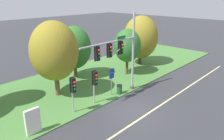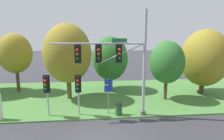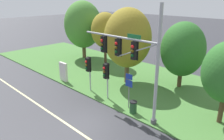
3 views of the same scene
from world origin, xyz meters
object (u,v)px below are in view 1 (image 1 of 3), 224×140
object	(u,v)px
traffic_signal_mast	(120,52)
pedestrian_signal_near_kerb	(73,87)
pedestrian_signal_further_along	(95,80)
tree_mid_verge	(74,48)
info_kiosk	(33,121)
route_sign_post	(112,78)
trash_bin	(119,89)
tree_right_far	(141,37)
tree_behind_signpost	(54,51)
tree_tall_centre	(127,46)

from	to	relation	value
traffic_signal_mast	pedestrian_signal_near_kerb	distance (m)	5.59
pedestrian_signal_further_along	tree_mid_verge	bearing A→B (deg)	66.07
pedestrian_signal_further_along	info_kiosk	world-z (taller)	pedestrian_signal_further_along
pedestrian_signal_near_kerb	pedestrian_signal_further_along	xyz separation A→B (m)	(2.30, -0.07, -0.03)
route_sign_post	traffic_signal_mast	bearing A→B (deg)	-38.22
trash_bin	tree_right_far	bearing A→B (deg)	25.37
tree_behind_signpost	trash_bin	xyz separation A→B (m)	(4.30, -4.28, -3.93)
pedestrian_signal_near_kerb	pedestrian_signal_further_along	bearing A→B (deg)	-1.76
pedestrian_signal_further_along	tree_mid_verge	size ratio (longest dim) A/B	0.52
pedestrian_signal_further_along	info_kiosk	size ratio (longest dim) A/B	1.65
tree_right_far	tree_mid_verge	bearing A→B (deg)	165.89
route_sign_post	tree_behind_signpost	distance (m)	5.89
pedestrian_signal_near_kerb	route_sign_post	xyz separation A→B (m)	(4.58, 0.08, -0.48)
traffic_signal_mast	pedestrian_signal_further_along	world-z (taller)	traffic_signal_mast
tree_behind_signpost	info_kiosk	world-z (taller)	tree_behind_signpost
route_sign_post	tree_tall_centre	xyz separation A→B (m)	(5.73, 2.79, 1.77)
tree_behind_signpost	tree_mid_verge	xyz separation A→B (m)	(4.26, 2.68, -0.82)
pedestrian_signal_further_along	trash_bin	xyz separation A→B (m)	(3.03, -0.21, -1.80)
route_sign_post	pedestrian_signal_further_along	bearing A→B (deg)	-176.22
info_kiosk	tree_mid_verge	bearing A→B (deg)	37.15
tree_mid_verge	tree_right_far	xyz separation A→B (m)	(9.62, -2.42, 0.20)
route_sign_post	tree_behind_signpost	size ratio (longest dim) A/B	0.39
tree_mid_verge	tree_right_far	size ratio (longest dim) A/B	0.90
pedestrian_signal_near_kerb	trash_bin	distance (m)	5.64
tree_behind_signpost	tree_tall_centre	distance (m)	9.39
pedestrian_signal_further_along	tree_mid_verge	xyz separation A→B (m)	(3.00, 6.75, 1.31)
pedestrian_signal_further_along	tree_behind_signpost	distance (m)	4.77
pedestrian_signal_further_along	tree_tall_centre	size ratio (longest dim) A/B	0.56
route_sign_post	tree_behind_signpost	bearing A→B (deg)	132.18
pedestrian_signal_near_kerb	tree_mid_verge	bearing A→B (deg)	51.61
pedestrian_signal_further_along	trash_bin	world-z (taller)	pedestrian_signal_further_along
trash_bin	pedestrian_signal_near_kerb	bearing A→B (deg)	177.02
traffic_signal_mast	trash_bin	world-z (taller)	traffic_signal_mast
traffic_signal_mast	info_kiosk	world-z (taller)	traffic_signal_mast
info_kiosk	trash_bin	size ratio (longest dim) A/B	2.04
pedestrian_signal_further_along	route_sign_post	bearing A→B (deg)	3.78
traffic_signal_mast	info_kiosk	distance (m)	9.56
tree_mid_verge	tree_right_far	world-z (taller)	tree_right_far
tree_behind_signpost	tree_mid_verge	distance (m)	5.10
traffic_signal_mast	tree_right_far	world-z (taller)	traffic_signal_mast
tree_tall_centre	trash_bin	distance (m)	6.67
tree_tall_centre	trash_bin	size ratio (longest dim) A/B	6.03
tree_mid_verge	tree_right_far	distance (m)	9.92
route_sign_post	info_kiosk	size ratio (longest dim) A/B	1.47
pedestrian_signal_further_along	tree_tall_centre	bearing A→B (deg)	20.15
traffic_signal_mast	tree_behind_signpost	distance (m)	6.05
pedestrian_signal_near_kerb	tree_tall_centre	distance (m)	10.79
traffic_signal_mast	pedestrian_signal_further_along	distance (m)	3.57
pedestrian_signal_near_kerb	tree_tall_centre	xyz separation A→B (m)	(10.32, 2.87, 1.29)
tree_tall_centre	info_kiosk	bearing A→B (deg)	-167.82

